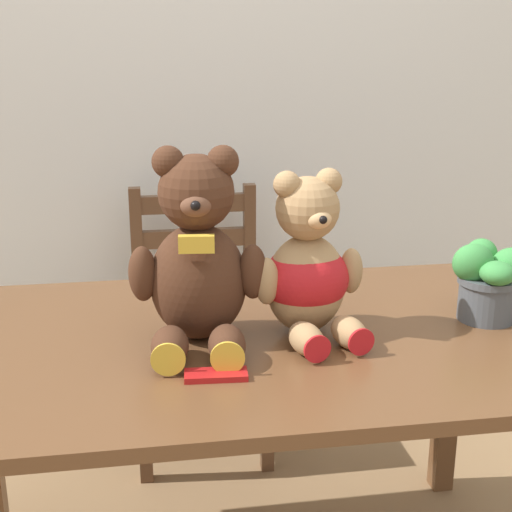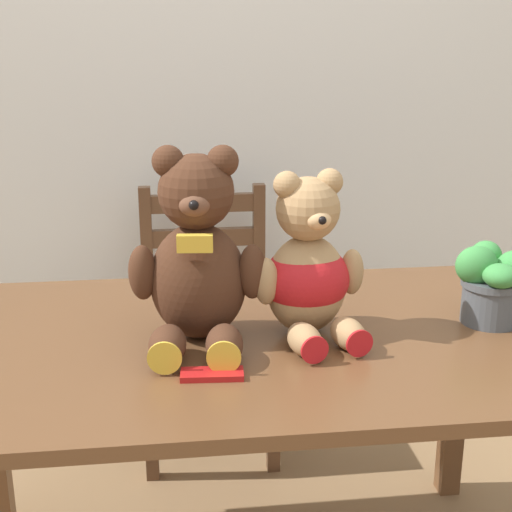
{
  "view_description": "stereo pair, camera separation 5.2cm",
  "coord_description": "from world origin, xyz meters",
  "px_view_note": "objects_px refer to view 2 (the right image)",
  "views": [
    {
      "loc": [
        -0.2,
        -1.01,
        1.34
      ],
      "look_at": [
        0.02,
        0.43,
        0.89
      ],
      "focal_mm": 50.0,
      "sensor_mm": 36.0,
      "label": 1
    },
    {
      "loc": [
        -0.15,
        -1.02,
        1.34
      ],
      "look_at": [
        0.02,
        0.43,
        0.89
      ],
      "focal_mm": 50.0,
      "sensor_mm": 36.0,
      "label": 2
    }
  ],
  "objects_px": {
    "teddy_bear_left": "(197,260)",
    "potted_plant": "(493,283)",
    "teddy_bear_right": "(308,270)",
    "chocolate_bar": "(212,374)",
    "wooden_chair_behind": "(207,316)"
  },
  "relations": [
    {
      "from": "teddy_bear_right",
      "to": "potted_plant",
      "type": "relative_size",
      "value": 1.93
    },
    {
      "from": "wooden_chair_behind",
      "to": "teddy_bear_right",
      "type": "xyz_separation_m",
      "value": [
        0.18,
        -0.78,
        0.41
      ]
    },
    {
      "from": "teddy_bear_right",
      "to": "potted_plant",
      "type": "distance_m",
      "value": 0.43
    },
    {
      "from": "teddy_bear_left",
      "to": "potted_plant",
      "type": "relative_size",
      "value": 2.22
    },
    {
      "from": "teddy_bear_right",
      "to": "chocolate_bar",
      "type": "distance_m",
      "value": 0.33
    },
    {
      "from": "teddy_bear_left",
      "to": "teddy_bear_right",
      "type": "height_order",
      "value": "teddy_bear_left"
    },
    {
      "from": "teddy_bear_right",
      "to": "potted_plant",
      "type": "height_order",
      "value": "teddy_bear_right"
    },
    {
      "from": "potted_plant",
      "to": "chocolate_bar",
      "type": "distance_m",
      "value": 0.69
    },
    {
      "from": "potted_plant",
      "to": "chocolate_bar",
      "type": "height_order",
      "value": "potted_plant"
    },
    {
      "from": "potted_plant",
      "to": "chocolate_bar",
      "type": "xyz_separation_m",
      "value": [
        -0.65,
        -0.2,
        -0.09
      ]
    },
    {
      "from": "wooden_chair_behind",
      "to": "chocolate_bar",
      "type": "xyz_separation_m",
      "value": [
        -0.04,
        -0.98,
        0.27
      ]
    },
    {
      "from": "wooden_chair_behind",
      "to": "teddy_bear_right",
      "type": "relative_size",
      "value": 2.38
    },
    {
      "from": "teddy_bear_left",
      "to": "potted_plant",
      "type": "xyz_separation_m",
      "value": [
        0.67,
        0.01,
        -0.08
      ]
    },
    {
      "from": "teddy_bear_left",
      "to": "chocolate_bar",
      "type": "relative_size",
      "value": 3.45
    },
    {
      "from": "wooden_chair_behind",
      "to": "potted_plant",
      "type": "distance_m",
      "value": 1.05
    }
  ]
}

